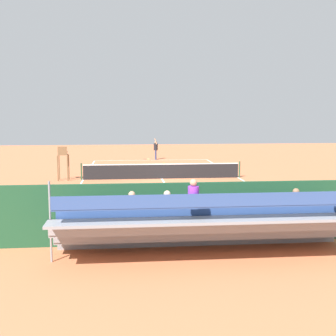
# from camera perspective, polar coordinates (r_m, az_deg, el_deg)

# --- Properties ---
(ground_plane) EXTENTS (60.00, 60.00, 0.00)m
(ground_plane) POSITION_cam_1_polar(r_m,az_deg,el_deg) (28.40, -0.80, -1.38)
(ground_plane) COLOR #CC7047
(court_line_markings) EXTENTS (10.10, 22.20, 0.01)m
(court_line_markings) POSITION_cam_1_polar(r_m,az_deg,el_deg) (28.44, -0.81, -1.37)
(court_line_markings) COLOR white
(court_line_markings) RESTS_ON ground
(tennis_net) EXTENTS (10.30, 0.10, 1.07)m
(tennis_net) POSITION_cam_1_polar(r_m,az_deg,el_deg) (28.33, -0.80, -0.38)
(tennis_net) COLOR black
(tennis_net) RESTS_ON ground
(backdrop_wall) EXTENTS (18.00, 0.16, 2.00)m
(backdrop_wall) POSITION_cam_1_polar(r_m,az_deg,el_deg) (14.55, 3.93, -5.76)
(backdrop_wall) COLOR #1E4C2D
(backdrop_wall) RESTS_ON ground
(bleacher_stand) EXTENTS (9.06, 2.40, 2.48)m
(bleacher_stand) POSITION_cam_1_polar(r_m,az_deg,el_deg) (13.26, 5.12, -7.35)
(bleacher_stand) COLOR gray
(bleacher_stand) RESTS_ON ground
(umpire_chair) EXTENTS (0.67, 0.67, 2.14)m
(umpire_chair) POSITION_cam_1_polar(r_m,az_deg,el_deg) (28.26, -13.41, 1.06)
(umpire_chair) COLOR brown
(umpire_chair) RESTS_ON ground
(courtside_bench) EXTENTS (1.80, 0.40, 0.93)m
(courtside_bench) POSITION_cam_1_polar(r_m,az_deg,el_deg) (16.13, 14.41, -6.29)
(courtside_bench) COLOR #234C2D
(courtside_bench) RESTS_ON ground
(equipment_bag) EXTENTS (0.90, 0.36, 0.36)m
(equipment_bag) POSITION_cam_1_polar(r_m,az_deg,el_deg) (15.53, 7.41, -8.08)
(equipment_bag) COLOR black
(equipment_bag) RESTS_ON ground
(tennis_player) EXTENTS (0.38, 0.54, 1.93)m
(tennis_player) POSITION_cam_1_polar(r_m,az_deg,el_deg) (39.67, -1.60, 2.56)
(tennis_player) COLOR navy
(tennis_player) RESTS_ON ground
(tennis_racket) EXTENTS (0.58, 0.33, 0.03)m
(tennis_racket) POSITION_cam_1_polar(r_m,az_deg,el_deg) (39.98, -2.62, 1.15)
(tennis_racket) COLOR black
(tennis_racket) RESTS_ON ground
(tennis_ball_near) EXTENTS (0.07, 0.07, 0.07)m
(tennis_ball_near) POSITION_cam_1_polar(r_m,az_deg,el_deg) (35.78, -2.40, 0.46)
(tennis_ball_near) COLOR #CCDB33
(tennis_ball_near) RESTS_ON ground
(tennis_ball_far) EXTENTS (0.07, 0.07, 0.07)m
(tennis_ball_far) POSITION_cam_1_polar(r_m,az_deg,el_deg) (36.82, -0.52, 0.66)
(tennis_ball_far) COLOR #CCDB33
(tennis_ball_far) RESTS_ON ground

